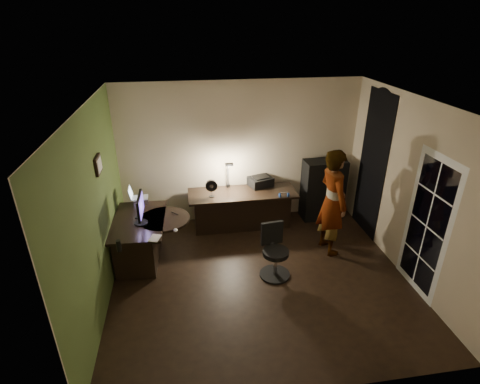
{
  "coord_description": "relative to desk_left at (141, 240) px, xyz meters",
  "views": [
    {
      "loc": [
        -1.03,
        -4.58,
        3.72
      ],
      "look_at": [
        -0.15,
        1.05,
        1.0
      ],
      "focal_mm": 28.0,
      "sensor_mm": 36.0,
      "label": 1
    }
  ],
  "objects": [
    {
      "name": "laptop",
      "position": [
        -0.02,
        0.58,
        0.59
      ],
      "size": [
        0.31,
        0.29,
        0.21
      ],
      "primitive_type": "cube",
      "rotation": [
        0.0,
        0.0,
        0.03
      ],
      "color": "silver",
      "rests_on": "laptop_stand"
    },
    {
      "name": "framed_picture",
      "position": [
        -0.39,
        -0.32,
        1.47
      ],
      "size": [
        0.04,
        0.3,
        0.25
      ],
      "primitive_type": "cube",
      "color": "black",
      "rests_on": "wall_left"
    },
    {
      "name": "laptop_stand",
      "position": [
        -0.02,
        0.58,
        0.44
      ],
      "size": [
        0.29,
        0.26,
        0.1
      ],
      "primitive_type": "cube",
      "rotation": [
        0.0,
        0.0,
        0.26
      ],
      "color": "silver",
      "rests_on": "desk_left"
    },
    {
      "name": "cabinet",
      "position": [
        3.44,
        0.97,
        0.22
      ],
      "size": [
        0.82,
        0.43,
        1.21
      ],
      "primitive_type": "cube",
      "rotation": [
        0.0,
        0.0,
        0.04
      ],
      "color": "black",
      "rests_on": "floor"
    },
    {
      "name": "wall_right",
      "position": [
        4.08,
        -0.77,
        0.97
      ],
      "size": [
        0.01,
        4.0,
        2.7
      ],
      "primitive_type": "cube",
      "color": "#C0AE90",
      "rests_on": "floor"
    },
    {
      "name": "desk_fan",
      "position": [
        1.23,
        0.7,
        0.53
      ],
      "size": [
        0.21,
        0.12,
        0.33
      ],
      "primitive_type": "cube",
      "rotation": [
        0.0,
        0.0,
        0.02
      ],
      "color": "black",
      "rests_on": "desk_right"
    },
    {
      "name": "french_door",
      "position": [
        4.07,
        -1.32,
        0.67
      ],
      "size": [
        0.02,
        0.92,
        2.1
      ],
      "primitive_type": "cube",
      "color": "white",
      "rests_on": "floor"
    },
    {
      "name": "pen",
      "position": [
        0.57,
        0.12,
        0.39
      ],
      "size": [
        0.11,
        0.12,
        0.01
      ],
      "primitive_type": "cube",
      "rotation": [
        0.0,
        0.0,
        0.77
      ],
      "color": "black",
      "rests_on": "desk_left"
    },
    {
      "name": "phone",
      "position": [
        0.0,
        0.11,
        0.39
      ],
      "size": [
        0.13,
        0.16,
        0.01
      ],
      "primitive_type": "cube",
      "rotation": [
        0.0,
        0.0,
        -0.42
      ],
      "color": "black",
      "rests_on": "desk_left"
    },
    {
      "name": "mouse",
      "position": [
        0.59,
        -0.45,
        0.41
      ],
      "size": [
        0.07,
        0.1,
        0.04
      ],
      "primitive_type": "ellipsoid",
      "rotation": [
        0.0,
        0.0,
        0.09
      ],
      "color": "silver",
      "rests_on": "desk_left"
    },
    {
      "name": "ceiling",
      "position": [
        1.83,
        -0.77,
        2.32
      ],
      "size": [
        4.5,
        4.0,
        0.01
      ],
      "primitive_type": "cube",
      "color": "silver",
      "rests_on": "floor"
    },
    {
      "name": "notepad",
      "position": [
        0.29,
        -0.59,
        0.39
      ],
      "size": [
        0.2,
        0.24,
        0.01
      ],
      "primitive_type": "cube",
      "rotation": [
        0.0,
        0.0,
        -0.33
      ],
      "color": "silver",
      "rests_on": "desk_left"
    },
    {
      "name": "monitor",
      "position": [
        0.05,
        -0.12,
        0.56
      ],
      "size": [
        0.11,
        0.52,
        0.34
      ],
      "primitive_type": "cube",
      "rotation": [
        0.0,
        0.0,
        -0.02
      ],
      "color": "black",
      "rests_on": "desk_left"
    },
    {
      "name": "person",
      "position": [
        3.15,
        -0.17,
        0.54
      ],
      "size": [
        0.54,
        0.72,
        1.83
      ],
      "primitive_type": "imported",
      "rotation": [
        0.0,
        0.0,
        1.73
      ],
      "color": "#D8A88C",
      "rests_on": "floor"
    },
    {
      "name": "wall_back",
      "position": [
        1.83,
        1.24,
        0.97
      ],
      "size": [
        4.5,
        0.01,
        2.7
      ],
      "primitive_type": "cube",
      "color": "#C0AE90",
      "rests_on": "floor"
    },
    {
      "name": "desk_left",
      "position": [
        0.0,
        0.0,
        0.0
      ],
      "size": [
        0.87,
        1.36,
        0.76
      ],
      "primitive_type": "cube",
      "rotation": [
        0.0,
        0.0,
        -0.05
      ],
      "color": "black",
      "rests_on": "floor"
    },
    {
      "name": "wall_left",
      "position": [
        -0.42,
        -0.77,
        0.97
      ],
      "size": [
        0.01,
        4.0,
        2.7
      ],
      "primitive_type": "cube",
      "color": "#C0AE90",
      "rests_on": "floor"
    },
    {
      "name": "office_chair",
      "position": [
        2.07,
        -0.74,
        0.05
      ],
      "size": [
        0.53,
        0.53,
        0.86
      ],
      "primitive_type": "cube",
      "rotation": [
        0.0,
        0.0,
        0.12
      ],
      "color": "black",
      "rests_on": "floor"
    },
    {
      "name": "desk_lamp",
      "position": [
        1.57,
        1.06,
        0.65
      ],
      "size": [
        0.23,
        0.3,
        0.58
      ],
      "primitive_type": "cube",
      "rotation": [
        0.0,
        0.0,
        -0.39
      ],
      "color": "black",
      "rests_on": "desk_right"
    },
    {
      "name": "headphones",
      "position": [
        2.52,
        0.5,
        0.41
      ],
      "size": [
        0.2,
        0.09,
        0.09
      ],
      "primitive_type": "cube",
      "rotation": [
        0.0,
        0.0,
        -0.04
      ],
      "color": "navy",
      "rests_on": "desk_right"
    },
    {
      "name": "desk_right",
      "position": [
        1.8,
        0.79,
        -0.01
      ],
      "size": [
        1.99,
        0.7,
        0.75
      ],
      "primitive_type": "cube",
      "rotation": [
        0.0,
        0.0,
        0.0
      ],
      "color": "black",
      "rests_on": "floor"
    },
    {
      "name": "wall_front",
      "position": [
        1.83,
        -2.77,
        0.97
      ],
      "size": [
        4.5,
        0.01,
        2.7
      ],
      "primitive_type": "cube",
      "color": "#C0AE90",
      "rests_on": "floor"
    },
    {
      "name": "speaker",
      "position": [
        -0.18,
        -0.85,
        0.47
      ],
      "size": [
        0.08,
        0.08,
        0.17
      ],
      "primitive_type": "cylinder",
      "rotation": [
        0.0,
        0.0,
        -0.25
      ],
      "color": "black",
      "rests_on": "desk_left"
    },
    {
      "name": "floor",
      "position": [
        1.83,
        -0.77,
        -0.39
      ],
      "size": [
        4.5,
        4.0,
        0.01
      ],
      "primitive_type": "cube",
      "color": "black",
      "rests_on": "ground"
    },
    {
      "name": "green_wall_overlay",
      "position": [
        -0.41,
        -0.77,
        0.97
      ],
      "size": [
        0.0,
        4.0,
        2.7
      ],
      "primitive_type": "cube",
      "color": "#475F28",
      "rests_on": "floor"
    },
    {
      "name": "printer",
      "position": [
        2.19,
        1.04,
        0.46
      ],
      "size": [
        0.51,
        0.44,
        0.19
      ],
      "primitive_type": "cube",
      "rotation": [
        0.0,
        0.0,
        0.31
      ],
      "color": "black",
      "rests_on": "desk_right"
    },
    {
      "name": "arched_doorway",
      "position": [
        4.07,
        0.38,
        0.92
      ],
      "size": [
        0.01,
        0.9,
        2.6
      ],
      "primitive_type": "cube",
      "color": "black",
      "rests_on": "floor"
    }
  ]
}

